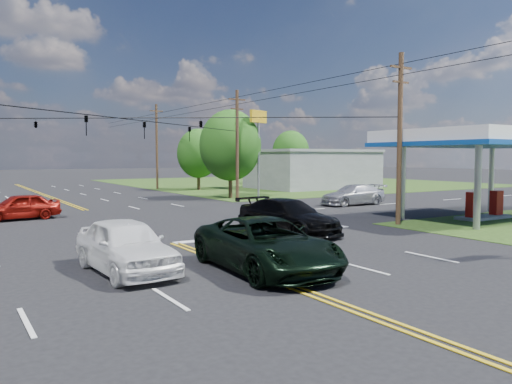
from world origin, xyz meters
TOP-DOWN VIEW (x-y plane):
  - ground at (0.00, 12.00)m, footprint 280.00×280.00m
  - grass_ne at (35.00, 44.00)m, footprint 46.00×48.00m
  - stop_bar at (5.00, 4.00)m, footprint 10.00×0.50m
  - retail_ne at (30.00, 32.00)m, footprint 14.00×10.00m
  - gas_canopy at (19.50, 2.00)m, footprint 12.20×8.20m
  - pole_se at (13.00, 3.00)m, footprint 1.60×0.28m
  - pole_ne at (13.00, 21.00)m, footprint 1.60×0.28m
  - pole_right_far at (13.00, 40.00)m, footprint 1.60×0.28m
  - span_wire_signals at (0.00, 12.00)m, footprint 26.00×18.00m
  - power_lines at (0.00, 10.00)m, footprint 26.04×100.00m
  - tree_right_a at (14.00, 24.00)m, footprint 5.70×5.70m
  - tree_right_b at (16.50, 36.00)m, footprint 4.94×4.94m
  - tree_far_r at (34.00, 42.00)m, footprint 5.32×5.32m
  - pickup_dkgreen at (0.50, -2.56)m, footprint 3.30×6.50m
  - suv_black at (5.79, 3.50)m, footprint 3.16×6.23m
  - pickup_white at (-3.50, -0.27)m, footprint 2.38×5.35m
  - sedan_red at (-4.68, 16.75)m, footprint 4.86×2.50m
  - sedan_far at (18.96, 13.00)m, footprint 5.64×2.42m
  - polesign_ne at (15.80, 22.00)m, footprint 2.15×1.02m

SIDE VIEW (x-z plane):
  - ground at x=0.00m, z-range 0.00..0.00m
  - grass_ne at x=35.00m, z-range -0.01..0.01m
  - stop_bar at x=5.00m, z-range -0.01..0.01m
  - sedan_red at x=-4.68m, z-range 0.00..1.58m
  - sedan_far at x=18.96m, z-range 0.00..1.62m
  - suv_black at x=5.79m, z-range 0.00..1.73m
  - pickup_dkgreen at x=0.50m, z-range 0.00..1.76m
  - pickup_white at x=-3.50m, z-range 0.00..1.79m
  - retail_ne at x=30.00m, z-range 0.00..4.40m
  - tree_right_b at x=16.50m, z-range 0.68..7.76m
  - tree_far_r at x=34.00m, z-range 0.73..8.36m
  - gas_canopy at x=19.50m, z-range 2.04..7.39m
  - tree_right_a at x=14.00m, z-range 0.78..8.96m
  - pole_se at x=13.00m, z-range 0.17..9.67m
  - pole_ne at x=13.00m, z-range 0.17..9.67m
  - pole_right_far at x=13.00m, z-range 0.17..10.17m
  - span_wire_signals at x=0.00m, z-range 5.43..6.56m
  - polesign_ne at x=15.80m, z-range 2.24..10.28m
  - power_lines at x=0.00m, z-range 8.28..8.92m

